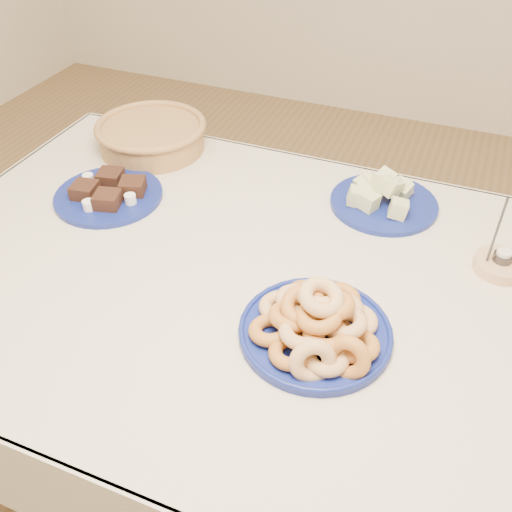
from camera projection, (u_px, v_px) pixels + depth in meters
name	position (u px, v px, depth m)	size (l,w,h in m)	color
ground	(262.00, 459.00, 1.75)	(5.00, 5.00, 0.00)	olive
dining_table	(264.00, 311.00, 1.34)	(1.71, 1.11, 0.75)	brown
donut_platter	(317.00, 324.00, 1.11)	(0.40, 0.40, 0.14)	navy
melon_plate	(382.00, 197.00, 1.48)	(0.32, 0.32, 0.10)	navy
brownie_plate	(109.00, 193.00, 1.51)	(0.30, 0.30, 0.05)	navy
wicker_basket	(152.00, 135.00, 1.70)	(0.35, 0.35, 0.09)	olive
candle_holder	(501.00, 263.00, 1.28)	(0.16, 0.16, 0.20)	tan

